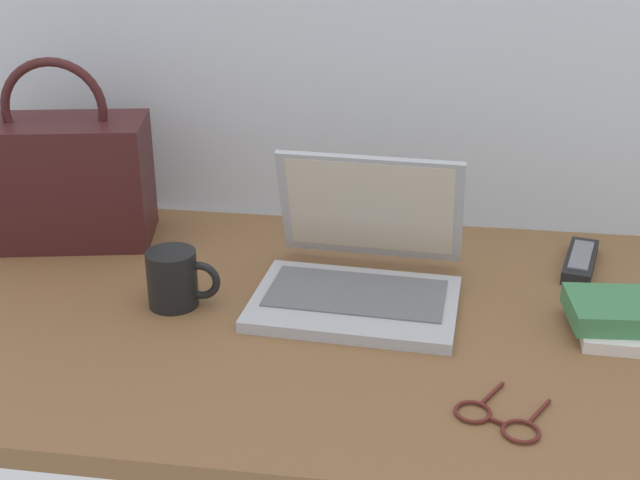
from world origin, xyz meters
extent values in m
cube|color=brown|center=(0.00, 0.00, 0.01)|extent=(1.60, 0.76, 0.03)
cube|color=#B2B5BA|center=(0.10, 0.02, 0.04)|extent=(0.32, 0.24, 0.02)
cube|color=slate|center=(0.10, 0.03, 0.05)|extent=(0.28, 0.16, 0.00)
cube|color=#B2B5BA|center=(0.11, 0.16, 0.14)|extent=(0.30, 0.09, 0.19)
cube|color=beige|center=(0.11, 0.16, 0.14)|extent=(0.27, 0.07, 0.17)
cylinder|color=black|center=(-0.18, -0.01, 0.07)|extent=(0.08, 0.08, 0.09)
torus|color=black|center=(-0.13, -0.01, 0.07)|extent=(0.06, 0.01, 0.06)
cylinder|color=brown|center=(-0.18, -0.01, 0.11)|extent=(0.07, 0.07, 0.00)
cube|color=black|center=(0.46, 0.22, 0.04)|extent=(0.08, 0.17, 0.02)
cube|color=slate|center=(0.46, 0.22, 0.05)|extent=(0.06, 0.12, 0.00)
torus|color=#591E19|center=(0.28, -0.23, 0.03)|extent=(0.06, 0.06, 0.01)
torus|color=#591E19|center=(0.33, -0.26, 0.03)|extent=(0.06, 0.06, 0.01)
cube|color=#591E19|center=(0.30, -0.25, 0.03)|extent=(0.02, 0.01, 0.00)
cube|color=#591E19|center=(0.30, -0.19, 0.03)|extent=(0.03, 0.05, 0.00)
cube|color=#591E19|center=(0.36, -0.22, 0.03)|extent=(0.03, 0.05, 0.00)
cube|color=#3F1919|center=(-0.44, 0.21, 0.14)|extent=(0.33, 0.22, 0.22)
torus|color=#3F1919|center=(-0.44, 0.21, 0.27)|extent=(0.18, 0.05, 0.18)
cube|color=silver|center=(0.51, 0.01, 0.04)|extent=(0.16, 0.16, 0.02)
cube|color=#3F7F4C|center=(0.51, 0.01, 0.06)|extent=(0.20, 0.13, 0.03)
camera|label=1|loc=(0.22, -1.11, 0.64)|focal=47.23mm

